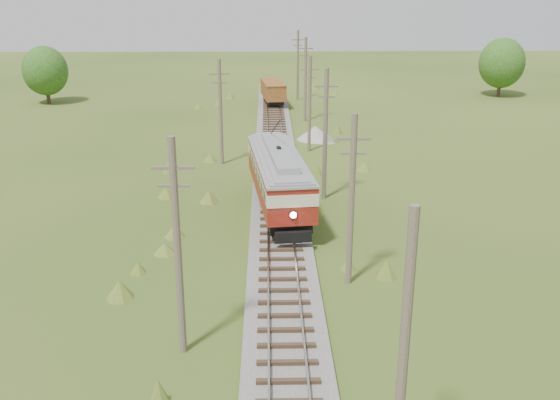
{
  "coord_description": "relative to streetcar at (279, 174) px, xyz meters",
  "views": [
    {
      "loc": [
        -0.71,
        -10.11,
        14.24
      ],
      "look_at": [
        0.0,
        24.26,
        2.24
      ],
      "focal_mm": 40.0,
      "sensor_mm": 36.0,
      "label": 1
    }
  ],
  "objects": [
    {
      "name": "gravel_pile",
      "position": [
        4.0,
        20.07,
        -2.05
      ],
      "size": [
        3.6,
        3.81,
        1.31
      ],
      "color": "gray",
      "rests_on": "ground"
    },
    {
      "name": "railbed_main",
      "position": [
        -0.0,
        5.94,
        -2.47
      ],
      "size": [
        3.6,
        96.0,
        0.57
      ],
      "color": "#605B54",
      "rests_on": "ground"
    },
    {
      "name": "utility_pole_r_2",
      "position": [
        3.3,
        -10.06,
        1.76
      ],
      "size": [
        1.6,
        0.3,
        8.6
      ],
      "color": "brown",
      "rests_on": "ground"
    },
    {
      "name": "utility_pole_l_b",
      "position": [
        -4.5,
        11.94,
        1.76
      ],
      "size": [
        1.6,
        0.3,
        8.6
      ],
      "color": "brown",
      "rests_on": "ground"
    },
    {
      "name": "utility_pole_r_3",
      "position": [
        3.2,
        2.94,
        1.96
      ],
      "size": [
        1.6,
        0.3,
        9.0
      ],
      "color": "brown",
      "rests_on": "ground"
    },
    {
      "name": "utility_pole_r_4",
      "position": [
        3.0,
        15.94,
        1.66
      ],
      "size": [
        1.6,
        0.3,
        8.4
      ],
      "color": "brown",
      "rests_on": "ground"
    },
    {
      "name": "utility_pole_r_6",
      "position": [
        3.2,
        41.94,
        1.81
      ],
      "size": [
        1.6,
        0.3,
        8.7
      ],
      "color": "brown",
      "rests_on": "ground"
    },
    {
      "name": "utility_pole_r_5",
      "position": [
        3.4,
        28.94,
        1.91
      ],
      "size": [
        1.6,
        0.3,
        8.9
      ],
      "color": "brown",
      "rests_on": "ground"
    },
    {
      "name": "gondola",
      "position": [
        -0.0,
        37.64,
        -0.81
      ],
      "size": [
        3.16,
        7.44,
        2.4
      ],
      "rotation": [
        0.0,
        0.0,
        0.11
      ],
      "color": "black",
      "rests_on": "ground"
    },
    {
      "name": "streetcar",
      "position": [
        0.0,
        0.0,
        0.0
      ],
      "size": [
        4.26,
        12.69,
        5.74
      ],
      "rotation": [
        0.0,
        0.0,
        0.11
      ],
      "color": "black",
      "rests_on": "ground"
    },
    {
      "name": "utility_pole_r_1",
      "position": [
        3.1,
        -23.06,
        1.74
      ],
      "size": [
        0.3,
        0.3,
        8.8
      ],
      "color": "brown",
      "rests_on": "ground"
    },
    {
      "name": "tree_mid_b",
      "position": [
        30.0,
        43.94,
        1.67
      ],
      "size": [
        5.88,
        5.88,
        7.57
      ],
      "color": "#38281C",
      "rests_on": "ground"
    },
    {
      "name": "tree_mid_a",
      "position": [
        -28.0,
        39.94,
        1.36
      ],
      "size": [
        5.46,
        5.46,
        7.03
      ],
      "color": "#38281C",
      "rests_on": "ground"
    },
    {
      "name": "utility_pole_l_a",
      "position": [
        -4.2,
        -16.06,
        1.96
      ],
      "size": [
        1.6,
        0.3,
        9.0
      ],
      "color": "brown",
      "rests_on": "ground"
    }
  ]
}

